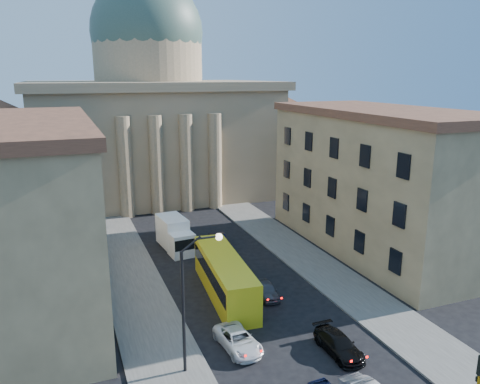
% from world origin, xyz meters
% --- Properties ---
extents(sidewalk_left, '(5.00, 60.00, 0.15)m').
position_xyz_m(sidewalk_left, '(-8.50, 18.00, 0.07)').
color(sidewalk_left, '#4E4C48').
rests_on(sidewalk_left, ground).
extents(sidewalk_right, '(5.00, 60.00, 0.15)m').
position_xyz_m(sidewalk_right, '(8.50, 18.00, 0.07)').
color(sidewalk_right, '#4E4C48').
rests_on(sidewalk_right, ground).
extents(church, '(68.02, 28.76, 36.60)m').
position_xyz_m(church, '(0.00, 55.47, 11.88)').
color(church, '#877353').
rests_on(church, ground).
extents(building_left, '(11.60, 26.60, 14.70)m').
position_xyz_m(building_left, '(-17.00, 22.00, 7.42)').
color(building_left, tan).
rests_on(building_left, ground).
extents(building_right, '(11.60, 26.60, 14.70)m').
position_xyz_m(building_right, '(17.00, 22.00, 7.42)').
color(building_right, tan).
rests_on(building_right, ground).
extents(street_lamp, '(2.62, 0.44, 8.83)m').
position_xyz_m(street_lamp, '(-6.97, 8.00, 5.29)').
color(street_lamp, black).
rests_on(street_lamp, ground).
extents(car_left_mid, '(2.49, 4.66, 1.25)m').
position_xyz_m(car_left_mid, '(-3.50, 9.29, 0.62)').
color(car_left_mid, white).
rests_on(car_left_mid, ground).
extents(car_right_mid, '(1.85, 4.40, 1.27)m').
position_xyz_m(car_right_mid, '(2.52, 6.39, 0.63)').
color(car_right_mid, black).
rests_on(car_right_mid, ground).
extents(car_right_far, '(1.92, 3.74, 1.22)m').
position_xyz_m(car_right_far, '(1.44, 15.48, 0.61)').
color(car_right_far, '#49484D').
rests_on(car_right_far, ground).
extents(car_right_distant, '(1.77, 4.20, 1.35)m').
position_xyz_m(car_right_distant, '(1.43, 27.87, 0.67)').
color(car_right_distant, black).
rests_on(car_right_distant, ground).
extents(city_bus, '(3.63, 11.92, 3.31)m').
position_xyz_m(city_bus, '(-1.71, 17.09, 1.78)').
color(city_bus, gold).
rests_on(city_bus, ground).
extents(box_truck, '(2.96, 6.26, 3.33)m').
position_xyz_m(box_truck, '(-3.06, 28.91, 1.58)').
color(box_truck, white).
rests_on(box_truck, ground).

